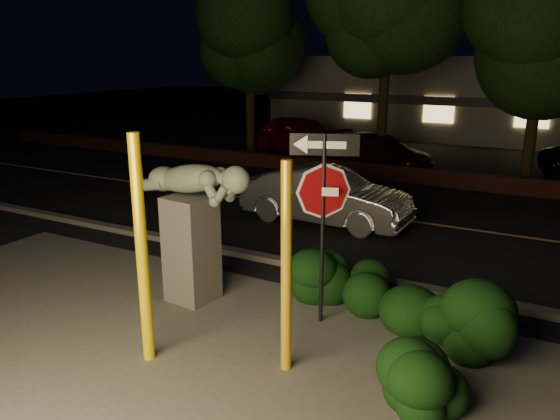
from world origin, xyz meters
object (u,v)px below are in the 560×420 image
(yellow_pole_left, at_px, (142,252))
(signpost, at_px, (323,192))
(yellow_pole_right, at_px, (286,270))
(parked_car_darkred, at_px, (379,151))
(sculpture, at_px, (192,216))
(parked_car_red, at_px, (301,135))
(silver_sedan, at_px, (326,196))

(yellow_pole_left, height_order, signpost, yellow_pole_left)
(yellow_pole_right, bearing_deg, parked_car_darkred, 103.60)
(yellow_pole_right, xyz_separation_m, signpost, (-0.15, 1.45, 0.69))
(parked_car_darkred, bearing_deg, sculpture, -157.13)
(yellow_pole_left, relative_size, parked_car_red, 0.65)
(sculpture, xyz_separation_m, silver_sedan, (0.13, 5.16, -0.81))
(yellow_pole_left, relative_size, yellow_pole_right, 1.10)
(yellow_pole_left, distance_m, silver_sedan, 7.06)
(yellow_pole_right, xyz_separation_m, parked_car_darkred, (-3.28, 13.54, -0.79))
(yellow_pole_right, bearing_deg, signpost, 95.92)
(signpost, xyz_separation_m, parked_car_darkred, (-3.13, 12.09, -1.48))
(signpost, distance_m, parked_car_red, 15.01)
(silver_sedan, xyz_separation_m, parked_car_red, (-4.82, 8.40, 0.12))
(sculpture, bearing_deg, yellow_pole_left, -66.08)
(yellow_pole_left, bearing_deg, parked_car_darkred, 96.04)
(silver_sedan, xyz_separation_m, parked_car_darkred, (-1.05, 7.23, -0.07))
(sculpture, distance_m, parked_car_darkred, 12.45)
(yellow_pole_left, bearing_deg, signpost, 52.65)
(sculpture, bearing_deg, parked_car_darkred, 100.35)
(yellow_pole_left, relative_size, parked_car_darkred, 0.73)
(yellow_pole_right, height_order, sculpture, yellow_pole_right)
(yellow_pole_left, height_order, parked_car_red, yellow_pole_left)
(sculpture, xyz_separation_m, parked_car_darkred, (-0.92, 12.39, -0.88))
(yellow_pole_left, distance_m, parked_car_darkred, 14.33)
(signpost, height_order, silver_sedan, signpost)
(signpost, bearing_deg, yellow_pole_right, -105.55)
(signpost, xyz_separation_m, sculpture, (-2.21, -0.30, -0.60))
(yellow_pole_left, bearing_deg, parked_car_red, 108.95)
(yellow_pole_right, height_order, parked_car_red, yellow_pole_right)
(silver_sedan, bearing_deg, yellow_pole_right, -158.78)
(yellow_pole_left, xyz_separation_m, yellow_pole_right, (1.77, 0.68, -0.15))
(signpost, height_order, sculpture, signpost)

